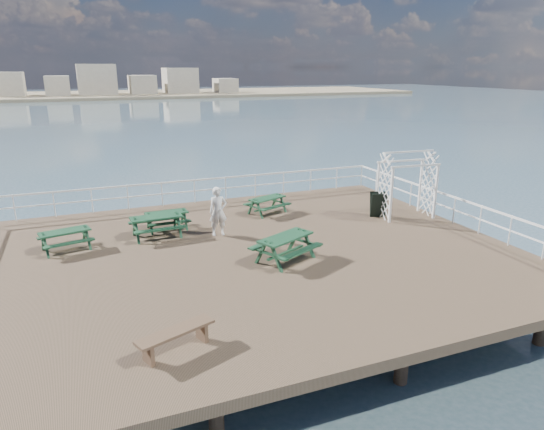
{
  "coord_description": "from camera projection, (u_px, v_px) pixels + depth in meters",
  "views": [
    {
      "loc": [
        -4.72,
        -14.39,
        5.96
      ],
      "look_at": [
        1.21,
        0.38,
        1.1
      ],
      "focal_mm": 32.0,
      "sensor_mm": 36.0,
      "label": 1
    }
  ],
  "objects": [
    {
      "name": "ground",
      "position": [
        243.0,
        258.0,
        16.23
      ],
      "size": [
        18.0,
        14.0,
        0.3
      ],
      "primitive_type": "cube",
      "color": "brown",
      "rests_on": "ground"
    },
    {
      "name": "sea_backdrop",
      "position": [
        136.0,
        91.0,
        139.77
      ],
      "size": [
        300.0,
        300.0,
        9.2
      ],
      "color": "#415F6D",
      "rests_on": "ground"
    },
    {
      "name": "railing",
      "position": [
        219.0,
        209.0,
        18.19
      ],
      "size": [
        17.77,
        13.76,
        1.1
      ],
      "color": "white",
      "rests_on": "ground"
    },
    {
      "name": "picnic_table_a",
      "position": [
        167.0,
        217.0,
        18.49
      ],
      "size": [
        1.63,
        1.34,
        0.77
      ],
      "rotation": [
        0.0,
        0.0,
        0.04
      ],
      "color": "#13361D",
      "rests_on": "ground"
    },
    {
      "name": "picnic_table_b",
      "position": [
        156.0,
        222.0,
        17.64
      ],
      "size": [
        1.9,
        1.56,
        0.89
      ],
      "rotation": [
        0.0,
        0.0,
        0.05
      ],
      "color": "#13361D",
      "rests_on": "ground"
    },
    {
      "name": "picnic_table_c",
      "position": [
        267.0,
        202.0,
        20.51
      ],
      "size": [
        1.97,
        1.79,
        0.79
      ],
      "rotation": [
        0.0,
        0.0,
        0.37
      ],
      "color": "#13361D",
      "rests_on": "ground"
    },
    {
      "name": "picnic_table_d",
      "position": [
        65.0,
        236.0,
        16.36
      ],
      "size": [
        1.86,
        1.62,
        0.78
      ],
      "rotation": [
        0.0,
        0.0,
        0.23
      ],
      "color": "#13361D",
      "rests_on": "ground"
    },
    {
      "name": "picnic_table_e",
      "position": [
        286.0,
        243.0,
        15.45
      ],
      "size": [
        2.4,
        2.22,
        0.93
      ],
      "rotation": [
        0.0,
        0.0,
        0.45
      ],
      "color": "#13361D",
      "rests_on": "ground"
    },
    {
      "name": "flat_bench_far",
      "position": [
        176.0,
        336.0,
        10.51
      ],
      "size": [
        1.83,
        1.04,
        0.52
      ],
      "rotation": [
        0.0,
        0.0,
        0.36
      ],
      "color": "brown",
      "rests_on": "ground"
    },
    {
      "name": "trellis_arbor",
      "position": [
        406.0,
        188.0,
        19.85
      ],
      "size": [
        2.31,
        1.38,
        2.75
      ],
      "rotation": [
        0.0,
        0.0,
        -0.09
      ],
      "color": "white",
      "rests_on": "ground"
    },
    {
      "name": "sandwich_board",
      "position": [
        378.0,
        205.0,
        20.01
      ],
      "size": [
        0.77,
        0.67,
        1.05
      ],
      "rotation": [
        0.0,
        0.0,
        -0.36
      ],
      "color": "black",
      "rests_on": "ground"
    },
    {
      "name": "person",
      "position": [
        218.0,
        211.0,
        17.73
      ],
      "size": [
        0.68,
        0.47,
        1.81
      ],
      "primitive_type": "imported",
      "rotation": [
        0.0,
        0.0,
        -0.06
      ],
      "color": "silver",
      "rests_on": "ground"
    }
  ]
}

